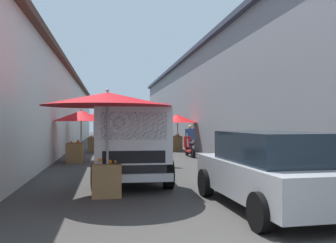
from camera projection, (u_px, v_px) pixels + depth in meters
The scene contains 12 objects.
ground at pixel (139, 157), 17.03m from camera, with size 90.00×90.00×0.00m, color #3D3A38.
building_right_concrete at pixel (261, 98), 20.45m from camera, with size 49.80×7.50×6.07m.
fruit_stall_near_right at pixel (94, 121), 19.82m from camera, with size 2.37×2.37×2.19m.
fruit_stall_mid_lane at pixel (177, 122), 21.14m from camera, with size 2.32×2.32×2.19m.
fruit_stall_far_right at pixel (80, 122), 14.87m from camera, with size 2.32×2.32×2.21m.
fruit_stall_far_left at pixel (107, 111), 7.85m from camera, with size 2.83×2.83×2.36m.
hatchback_car at pixel (271, 170), 6.75m from camera, with size 3.97×2.04×1.45m.
delivery_truck at pixel (132, 145), 9.41m from camera, with size 4.97×2.09×2.08m.
vendor_by_crates at pixel (190, 137), 18.67m from camera, with size 0.37×0.56×1.51m.
vendor_in_shade at pixel (163, 141), 13.39m from camera, with size 0.45×0.53×1.64m.
parked_scooter at pixel (190, 147), 17.17m from camera, with size 1.69×0.32×1.14m.
plastic_stool at pixel (161, 149), 17.39m from camera, with size 0.30×0.30×0.43m.
Camera 1 is at (-3.52, 1.49, 1.62)m, focal length 38.38 mm.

